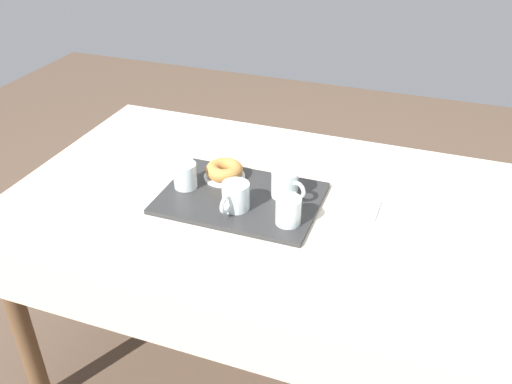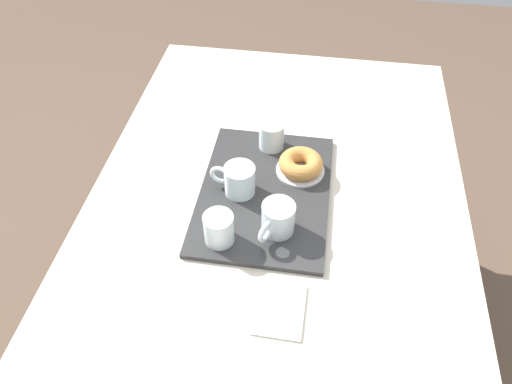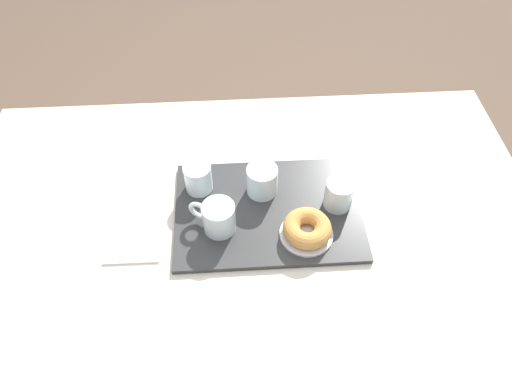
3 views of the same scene
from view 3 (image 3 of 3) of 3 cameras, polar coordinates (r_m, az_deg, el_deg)
name	(u,v)px [view 3 (image 3 of 3)]	position (r m, az deg, el deg)	size (l,w,h in m)	color
ground_plane	(253,342)	(1.90, -0.40, -17.60)	(6.00, 6.00, 0.00)	brown
dining_table	(251,243)	(1.29, -0.57, -6.11)	(1.53, 0.99, 0.77)	beige
serving_tray	(268,211)	(1.23, 1.44, -2.30)	(0.48, 0.34, 0.01)	#2D2D2D
tea_mug_left	(262,180)	(1.24, 0.74, 1.42)	(0.08, 0.12, 0.08)	silver
tea_mug_right	(218,218)	(1.17, -4.57, -3.12)	(0.12, 0.08, 0.08)	silver
water_glass_near	(198,178)	(1.26, -6.97, 1.65)	(0.07, 0.07, 0.08)	silver
water_glass_far	(339,195)	(1.23, 9.91, -0.39)	(0.07, 0.07, 0.08)	silver
donut_plate_left	(306,234)	(1.18, 6.07, -5.06)	(0.13, 0.13, 0.01)	silver
sugar_donut_left	(307,228)	(1.16, 6.17, -4.35)	(0.12, 0.12, 0.04)	#BC7F3D
paper_napkin	(133,244)	(1.22, -14.53, -6.12)	(0.14, 0.11, 0.01)	white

